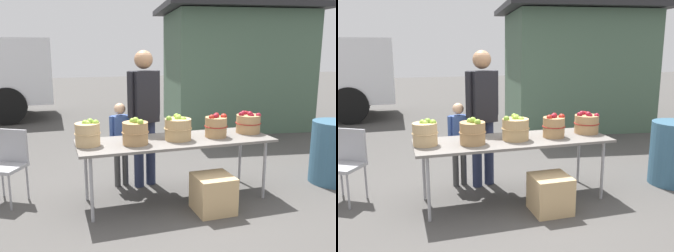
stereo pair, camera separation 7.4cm
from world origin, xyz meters
The scene contains 13 objects.
ground_plane centered at (0.00, 0.00, 0.00)m, with size 40.00×40.00×0.00m, color #474442.
market_table centered at (0.00, 0.00, 0.71)m, with size 2.30×0.76×0.75m.
apple_basket_green_0 centered at (-1.01, 0.03, 0.89)m, with size 0.29×0.29×0.30m.
apple_basket_green_1 centered at (-0.50, -0.07, 0.88)m, with size 0.31×0.31×0.31m.
apple_basket_green_2 centered at (0.02, -0.02, 0.88)m, with size 0.33×0.33×0.30m.
apple_basket_red_0 centered at (0.50, -0.03, 0.88)m, with size 0.28×0.28×0.29m.
apple_basket_red_1 centered at (0.99, 0.06, 0.88)m, with size 0.32×0.32×0.28m.
vendor_adult centered at (-0.23, 0.58, 1.05)m, with size 0.46×0.32×1.78m.
child_customer centered at (-0.54, 0.66, 0.66)m, with size 0.29×0.18×1.11m.
food_kiosk centered at (2.81, 3.94, 1.38)m, with size 3.91×3.40×2.74m.
folding_chair centered at (-1.90, 0.56, 0.51)m, with size 0.55×0.55×0.86m.
trash_barrel centered at (2.23, -0.11, 0.42)m, with size 0.61×0.61×0.85m, color #335972.
produce_crate centered at (0.29, -0.45, 0.21)m, with size 0.42×0.42×0.42m, color tan.
Camera 1 is at (-1.38, -3.97, 1.80)m, focal length 39.27 mm.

